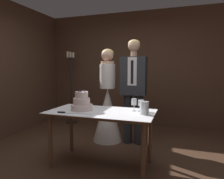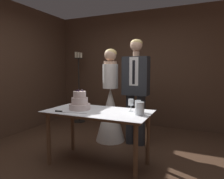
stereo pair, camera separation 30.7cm
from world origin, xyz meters
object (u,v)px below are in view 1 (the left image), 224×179
(cake_table, at_px, (101,118))
(groom, at_px, (134,86))
(bride, at_px, (108,107))
(cake_knife, at_px, (68,113))
(hurricane_candle, at_px, (144,108))
(wine_glass_near, at_px, (134,103))
(tiered_cake, at_px, (82,103))
(wine_glass_middle, at_px, (141,103))
(candle_stand, at_px, (71,86))

(cake_table, height_order, groom, groom)
(bride, bearing_deg, groom, -0.07)
(cake_knife, bearing_deg, hurricane_candle, 6.71)
(wine_glass_near, distance_m, groom, 0.82)
(cake_table, height_order, tiered_cake, tiered_cake)
(wine_glass_near, relative_size, hurricane_candle, 1.04)
(cake_table, relative_size, groom, 0.78)
(bride, bearing_deg, cake_knife, -95.52)
(cake_knife, xyz_separation_m, bride, (0.12, 1.20, -0.14))
(cake_table, xyz_separation_m, wine_glass_middle, (0.51, 0.16, 0.20))
(wine_glass_near, bearing_deg, hurricane_candle, -43.25)
(hurricane_candle, distance_m, candle_stand, 2.77)
(cake_table, relative_size, wine_glass_middle, 9.27)
(wine_glass_near, relative_size, candle_stand, 0.10)
(wine_glass_middle, bearing_deg, hurricane_candle, -66.56)
(tiered_cake, bearing_deg, candle_stand, 123.67)
(wine_glass_near, xyz_separation_m, candle_stand, (-1.92, 1.67, 0.03))
(wine_glass_middle, xyz_separation_m, bride, (-0.75, 0.78, -0.24))
(tiered_cake, xyz_separation_m, groom, (0.52, 0.96, 0.17))
(cake_table, relative_size, tiered_cake, 4.78)
(cake_knife, bearing_deg, groom, 54.97)
(cake_table, height_order, hurricane_candle, hurricane_candle)
(tiered_cake, relative_size, candle_stand, 0.17)
(wine_glass_near, bearing_deg, groom, 102.84)
(bride, bearing_deg, hurricane_candle, -48.78)
(cake_table, bearing_deg, wine_glass_near, 19.35)
(bride, relative_size, groom, 0.92)
(hurricane_candle, relative_size, bride, 0.10)
(cake_table, height_order, wine_glass_middle, wine_glass_middle)
(groom, bearing_deg, tiered_cake, -118.66)
(cake_knife, height_order, candle_stand, candle_stand)
(wine_glass_near, bearing_deg, cake_knife, -152.18)
(tiered_cake, height_order, hurricane_candle, tiered_cake)
(wine_glass_middle, relative_size, bride, 0.09)
(cake_knife, distance_m, wine_glass_near, 0.89)
(wine_glass_near, bearing_deg, cake_table, -160.65)
(wine_glass_middle, bearing_deg, tiered_cake, -167.28)
(cake_table, xyz_separation_m, hurricane_candle, (0.59, -0.01, 0.17))
(wine_glass_middle, xyz_separation_m, candle_stand, (-2.02, 1.65, 0.04))
(wine_glass_near, height_order, wine_glass_middle, wine_glass_near)
(tiered_cake, relative_size, bride, 0.18)
(wine_glass_near, xyz_separation_m, hurricane_candle, (0.16, -0.15, -0.04))
(tiered_cake, relative_size, wine_glass_middle, 1.94)
(cake_table, height_order, wine_glass_near, wine_glass_near)
(tiered_cake, bearing_deg, bride, 87.63)
(wine_glass_middle, distance_m, candle_stand, 2.61)
(tiered_cake, xyz_separation_m, candle_stand, (-1.22, 1.83, 0.05))
(cake_table, xyz_separation_m, wine_glass_near, (0.42, 0.15, 0.21))
(cake_knife, bearing_deg, wine_glass_near, 19.32)
(candle_stand, bearing_deg, wine_glass_middle, -39.37)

